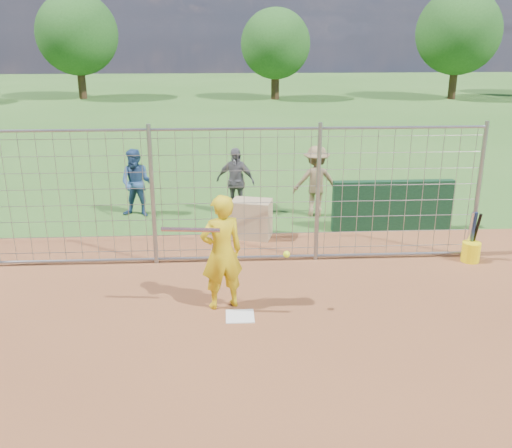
{
  "coord_description": "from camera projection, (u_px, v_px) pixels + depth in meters",
  "views": [
    {
      "loc": [
        -0.19,
        -7.95,
        4.16
      ],
      "look_at": [
        0.3,
        0.8,
        1.15
      ],
      "focal_mm": 40.0,
      "sensor_mm": 36.0,
      "label": 1
    }
  ],
  "objects": [
    {
      "name": "ground",
      "position": [
        240.0,
        311.0,
        8.86
      ],
      "size": [
        100.0,
        100.0,
        0.0
      ],
      "primitive_type": "plane",
      "color": "#2D591E",
      "rests_on": "ground"
    },
    {
      "name": "equipment_in_play",
      "position": [
        214.0,
        236.0,
        8.3
      ],
      "size": [
        1.89,
        0.17,
        0.51
      ],
      "color": "silver",
      "rests_on": "ground"
    },
    {
      "name": "tree_line",
      "position": [
        278.0,
        36.0,
        34.39
      ],
      "size": [
        44.66,
        6.72,
        6.48
      ],
      "color": "#3F2B19",
      "rests_on": "ground"
    },
    {
      "name": "home_plate",
      "position": [
        240.0,
        316.0,
        8.67
      ],
      "size": [
        0.43,
        0.43,
        0.02
      ],
      "primitive_type": "cube",
      "color": "silver",
      "rests_on": "ground"
    },
    {
      "name": "equipment_bin",
      "position": [
        252.0,
        219.0,
        11.88
      ],
      "size": [
        0.91,
        0.74,
        0.8
      ],
      "primitive_type": "cube",
      "rotation": [
        0.0,
        0.0,
        -0.26
      ],
      "color": "tan",
      "rests_on": "ground"
    },
    {
      "name": "bucket_with_bats",
      "position": [
        471.0,
        249.0,
        10.67
      ],
      "size": [
        0.34,
        0.37,
        0.98
      ],
      "color": "yellow",
      "rests_on": "ground"
    },
    {
      "name": "bystander_b",
      "position": [
        235.0,
        181.0,
        13.23
      ],
      "size": [
        1.01,
        0.71,
        1.59
      ],
      "primitive_type": "imported",
      "rotation": [
        0.0,
        0.0,
        -0.38
      ],
      "color": "#5B5A5F",
      "rests_on": "ground"
    },
    {
      "name": "infield_dirt",
      "position": [
        248.0,
        443.0,
        6.03
      ],
      "size": [
        18.0,
        18.0,
        0.0
      ],
      "primitive_type": "plane",
      "color": "brown",
      "rests_on": "ground"
    },
    {
      "name": "backstop_fence",
      "position": [
        236.0,
        197.0,
        10.34
      ],
      "size": [
        9.08,
        0.08,
        2.6
      ],
      "color": "gray",
      "rests_on": "ground"
    },
    {
      "name": "dugout_wall",
      "position": [
        392.0,
        206.0,
        12.26
      ],
      "size": [
        2.6,
        0.2,
        1.1
      ],
      "primitive_type": "cube",
      "color": "#11381E",
      "rests_on": "ground"
    },
    {
      "name": "bystander_c",
      "position": [
        316.0,
        181.0,
        13.16
      ],
      "size": [
        1.06,
        0.62,
        1.64
      ],
      "primitive_type": "imported",
      "rotation": [
        0.0,
        0.0,
        3.13
      ],
      "color": "olive",
      "rests_on": "ground"
    },
    {
      "name": "bystander_a",
      "position": [
        137.0,
        183.0,
        13.12
      ],
      "size": [
        0.88,
        0.75,
        1.58
      ],
      "primitive_type": "imported",
      "rotation": [
        0.0,
        0.0,
        -0.22
      ],
      "color": "navy",
      "rests_on": "ground"
    },
    {
      "name": "batter",
      "position": [
        222.0,
        252.0,
        8.71
      ],
      "size": [
        0.77,
        0.63,
        1.84
      ],
      "primitive_type": "imported",
      "rotation": [
        0.0,
        0.0,
        3.47
      ],
      "color": "gold",
      "rests_on": "ground"
    }
  ]
}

